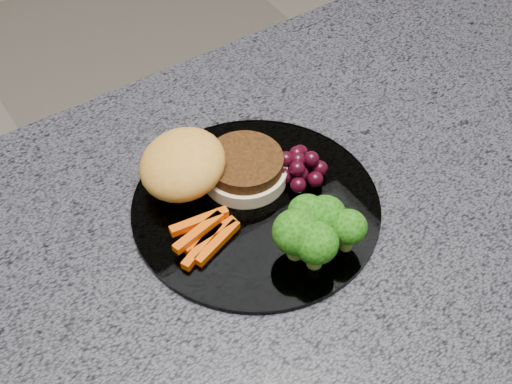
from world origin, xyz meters
TOP-DOWN VIEW (x-y plane):
  - countertop at (0.00, 0.00)m, footprint 1.20×0.60m
  - plate at (-0.01, 0.05)m, footprint 0.26×0.26m
  - burger at (-0.04, 0.10)m, footprint 0.16×0.13m
  - carrot_sticks at (-0.08, 0.04)m, footprint 0.07×0.05m
  - broccoli at (0.01, -0.03)m, footprint 0.09×0.08m
  - grape_bunch at (0.05, 0.05)m, footprint 0.06×0.06m

SIDE VIEW (x-z plane):
  - countertop at x=0.00m, z-range 0.86..0.90m
  - plate at x=-0.01m, z-range 0.90..0.91m
  - carrot_sticks at x=-0.08m, z-range 0.90..0.92m
  - grape_bunch at x=0.05m, z-range 0.90..0.93m
  - burger at x=-0.04m, z-range 0.90..0.95m
  - broccoli at x=0.01m, z-range 0.91..0.97m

